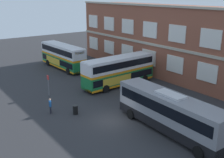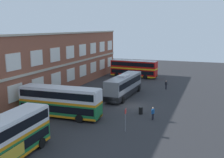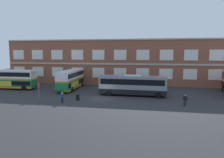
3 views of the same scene
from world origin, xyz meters
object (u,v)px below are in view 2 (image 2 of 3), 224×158
(double_decker_far, at_px, (134,68))
(bus_stand_flag, at_px, (125,118))
(touring_coach, at_px, (124,86))
(station_litter_bin, at_px, (141,110))
(double_decker_near, at_px, (3,141))
(double_decker_middle, at_px, (60,101))
(waiting_passenger, at_px, (166,85))
(second_passenger, at_px, (153,113))

(double_decker_far, distance_m, bus_stand_flag, 35.19)
(touring_coach, height_order, station_litter_bin, touring_coach)
(double_decker_near, height_order, touring_coach, double_decker_near)
(double_decker_middle, distance_m, double_decker_far, 32.10)
(double_decker_near, height_order, waiting_passenger, double_decker_near)
(touring_coach, bearing_deg, double_decker_middle, 161.34)
(double_decker_near, relative_size, double_decker_middle, 1.00)
(double_decker_near, bearing_deg, station_litter_bin, -23.17)
(second_passenger, relative_size, bus_stand_flag, 0.63)
(double_decker_near, bearing_deg, touring_coach, -5.33)
(double_decker_far, distance_m, touring_coach, 18.97)
(double_decker_far, bearing_deg, double_decker_middle, 178.22)
(double_decker_middle, xyz_separation_m, station_litter_bin, (4.89, -9.73, -1.63))
(waiting_passenger, xyz_separation_m, second_passenger, (-18.54, -1.36, 0.00))
(double_decker_middle, relative_size, touring_coach, 0.92)
(double_decker_middle, xyz_separation_m, double_decker_far, (32.08, -1.00, 0.00))
(double_decker_near, bearing_deg, bus_stand_flag, -34.75)
(double_decker_near, height_order, double_decker_far, same)
(double_decker_near, distance_m, double_decker_middle, 13.15)
(double_decker_near, distance_m, double_decker_far, 45.08)
(double_decker_near, height_order, second_passenger, double_decker_near)
(bus_stand_flag, bearing_deg, second_passenger, -22.35)
(double_decker_far, relative_size, touring_coach, 0.92)
(second_passenger, xyz_separation_m, station_litter_bin, (1.79, 2.06, -0.41))
(double_decker_middle, xyz_separation_m, bus_stand_flag, (-2.02, -9.68, -0.51))
(second_passenger, bearing_deg, bus_stand_flag, 157.65)
(bus_stand_flag, bearing_deg, double_decker_far, 14.29)
(double_decker_middle, relative_size, second_passenger, 6.52)
(double_decker_middle, height_order, second_passenger, double_decker_middle)
(double_decker_near, relative_size, double_decker_far, 0.99)
(touring_coach, xyz_separation_m, waiting_passenger, (8.20, -5.89, -0.98))
(double_decker_near, xyz_separation_m, second_passenger, (16.08, -9.71, -1.22))
(double_decker_near, height_order, station_litter_bin, double_decker_near)
(second_passenger, distance_m, station_litter_bin, 2.76)
(second_passenger, xyz_separation_m, bus_stand_flag, (-5.12, 2.10, 0.70))
(station_litter_bin, bearing_deg, bus_stand_flag, 179.65)
(double_decker_near, bearing_deg, second_passenger, -31.13)
(waiting_passenger, height_order, bus_stand_flag, bus_stand_flag)
(touring_coach, relative_size, bus_stand_flag, 4.47)
(double_decker_middle, bearing_deg, station_litter_bin, -63.29)
(double_decker_near, distance_m, waiting_passenger, 35.64)
(second_passenger, height_order, bus_stand_flag, bus_stand_flag)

